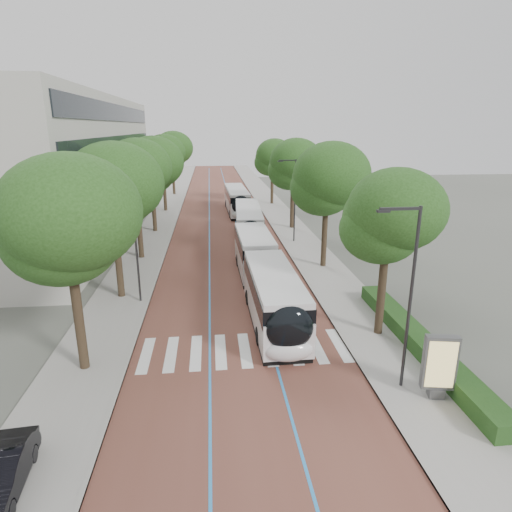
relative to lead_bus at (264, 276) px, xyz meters
The scene contains 21 objects.
ground 8.09m from the lead_bus, 104.94° to the right, with size 160.00×160.00×0.00m, color #51544C.
road 32.45m from the lead_bus, 93.61° to the left, with size 11.00×140.00×0.02m, color brown.
sidewalk_left 33.76m from the lead_bus, 106.43° to the left, with size 4.00×140.00×0.12m, color gray.
sidewalk_right 32.84m from the lead_bus, 80.42° to the left, with size 4.00×140.00×0.12m, color gray.
kerb_left 33.27m from the lead_bus, 103.29° to the left, with size 0.20×140.00×0.14m, color gray.
kerb_right 32.58m from the lead_bus, 83.72° to the left, with size 0.20×140.00×0.14m, color gray.
zebra_crossing 7.09m from the lead_bus, 105.48° to the right, with size 10.55×3.60×0.01m.
lane_line_left 32.59m from the lead_bus, 96.42° to the left, with size 0.12×126.00×0.01m, color #2880CB.
lane_line_right 32.39m from the lead_bus, 90.78° to the left, with size 0.12×126.00×0.01m, color #2880CB.
office_building 30.10m from the lead_bus, 136.60° to the left, with size 18.11×40.00×14.00m.
hedge 10.47m from the lead_bus, 47.31° to the right, with size 1.20×14.00×0.80m, color #1B3C14.
streetlight_near 12.03m from the lead_bus, 66.75° to the right, with size 1.82×0.20×8.00m.
streetlight_far 15.39m from the lead_bus, 72.31° to the left, with size 1.82×0.20×8.00m.
lamp_post_left 8.52m from the lead_bus, behind, with size 0.14×0.14×8.00m, color #29292B.
trees_left 21.20m from the lead_bus, 117.76° to the left, with size 6.42×61.20×9.85m.
trees_right 16.88m from the lead_bus, 69.41° to the left, with size 5.98×47.21×9.47m.
lead_bus is the anchor object (origin of this frame).
bus_queued_0 15.90m from the lead_bus, 88.69° to the left, with size 3.16×12.51×3.20m.
bus_queued_1 30.14m from the lead_bus, 89.85° to the left, with size 2.86×12.46×3.20m.
ad_panel 13.00m from the lead_bus, 63.26° to the right, with size 1.40×0.63×2.83m.
parked_car 17.99m from the lead_bus, 124.16° to the right, with size 1.34×3.85×1.27m, color black.
Camera 1 is at (-1.29, -18.65, 11.06)m, focal length 30.00 mm.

